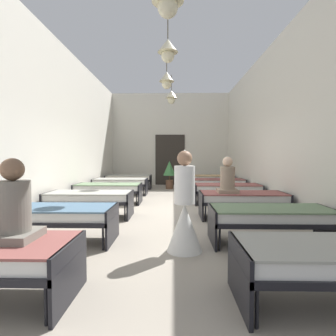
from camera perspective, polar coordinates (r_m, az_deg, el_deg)
name	(u,v)px	position (r m, az deg, el deg)	size (l,w,h in m)	color
ground_plane	(167,211)	(7.03, -0.29, -9.24)	(6.16, 12.56, 0.10)	#9E9384
room_shell	(168,129)	(8.15, -0.05, 8.27)	(5.96, 12.16, 4.37)	silver
bed_left_row_1	(55,215)	(4.75, -22.91, -9.22)	(1.90, 0.84, 0.57)	black
bed_right_row_1	(271,216)	(4.61, 21.09, -9.54)	(1.90, 0.84, 0.57)	black
bed_left_row_2	(90,198)	(6.37, -16.37, -6.12)	(1.90, 0.84, 0.57)	black
bed_right_row_2	(243,198)	(6.26, 15.60, -6.26)	(1.90, 0.84, 0.57)	black
bed_left_row_3	(109,188)	(8.04, -12.56, -4.26)	(1.90, 0.84, 0.57)	black
bed_right_row_3	(227,189)	(7.96, 12.46, -4.33)	(1.90, 0.84, 0.57)	black
bed_left_row_4	(121,182)	(9.75, -10.09, -3.04)	(1.90, 0.84, 0.57)	black
bed_right_row_4	(217,183)	(9.68, 10.44, -3.08)	(1.90, 0.84, 0.57)	black
bed_left_row_5	(129,178)	(11.48, -8.36, -2.18)	(1.90, 0.84, 0.57)	black
bed_right_row_5	(210,178)	(11.42, 9.03, -2.21)	(1.90, 0.84, 0.57)	black
nurse_near_aisle	(184,215)	(3.97, 3.53, -10.00)	(0.52, 0.52, 1.49)	white
patient_seated_primary	(13,210)	(3.04, -30.08, -7.71)	(0.44, 0.44, 0.80)	slate
patient_seated_secondary	(227,179)	(6.09, 12.56, -2.40)	(0.44, 0.44, 0.80)	gray
potted_plant	(170,171)	(11.25, 0.33, -0.67)	(0.52, 0.52, 1.18)	brown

